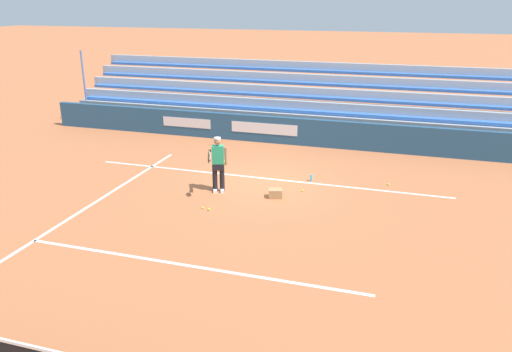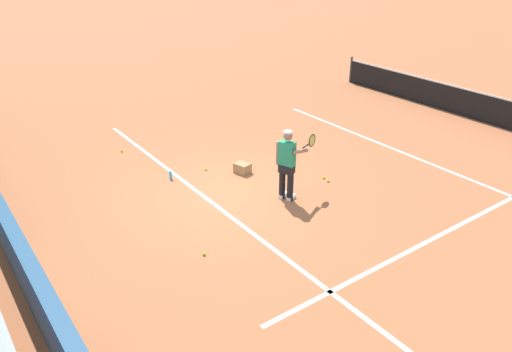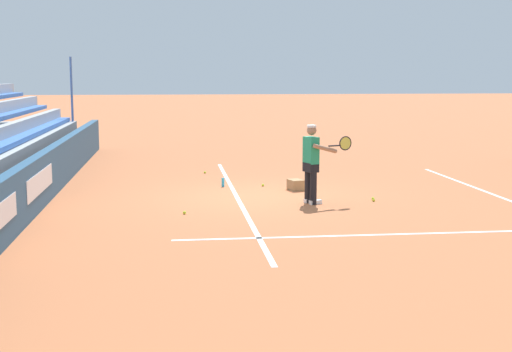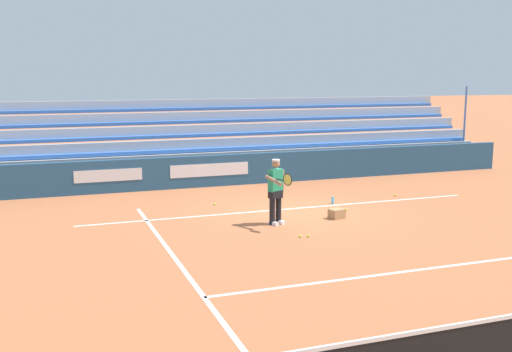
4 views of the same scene
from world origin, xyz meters
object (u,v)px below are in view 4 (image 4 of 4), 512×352
(tennis_ball_far_left, at_px, (308,236))
(tennis_ball_near_player, at_px, (395,195))
(tennis_ball_on_baseline, at_px, (215,204))
(water_bottle, at_px, (333,200))
(ball_box_cardboard, at_px, (337,214))
(tennis_ball_toward_net, at_px, (346,210))
(tennis_player, at_px, (276,191))
(tennis_ball_far_right, at_px, (300,236))

(tennis_ball_far_left, bearing_deg, tennis_ball_near_player, -143.06)
(tennis_ball_on_baseline, relative_size, water_bottle, 0.30)
(tennis_ball_near_player, relative_size, water_bottle, 0.30)
(ball_box_cardboard, relative_size, tennis_ball_toward_net, 6.06)
(tennis_player, height_order, tennis_ball_near_player, tennis_player)
(tennis_player, xyz_separation_m, tennis_ball_near_player, (-4.98, -2.09, -0.86))
(tennis_ball_toward_net, bearing_deg, tennis_player, 16.91)
(tennis_ball_far_right, relative_size, tennis_ball_far_left, 1.00)
(tennis_ball_near_player, bearing_deg, tennis_ball_far_left, 36.94)
(tennis_player, xyz_separation_m, tennis_ball_far_left, (-0.27, 1.45, -0.86))
(ball_box_cardboard, distance_m, tennis_ball_near_player, 3.78)
(tennis_ball_toward_net, distance_m, water_bottle, 1.00)
(tennis_ball_on_baseline, relative_size, tennis_ball_far_right, 1.00)
(tennis_ball_far_right, relative_size, tennis_ball_toward_net, 1.00)
(tennis_ball_near_player, distance_m, tennis_ball_far_right, 6.03)
(tennis_ball_on_baseline, bearing_deg, tennis_ball_far_left, 105.08)
(tennis_ball_near_player, xyz_separation_m, tennis_ball_toward_net, (2.50, 1.34, 0.00))
(tennis_player, bearing_deg, tennis_ball_near_player, -157.24)
(tennis_ball_on_baseline, relative_size, tennis_ball_far_left, 1.00)
(tennis_ball_on_baseline, bearing_deg, water_bottle, 163.27)
(water_bottle, bearing_deg, ball_box_cardboard, 66.26)
(tennis_ball_far_right, bearing_deg, tennis_ball_far_left, 168.70)
(tennis_ball_near_player, distance_m, tennis_ball_toward_net, 2.83)
(tennis_ball_toward_net, relative_size, water_bottle, 0.30)
(water_bottle, bearing_deg, tennis_ball_near_player, -172.04)
(ball_box_cardboard, xyz_separation_m, tennis_ball_far_left, (1.53, 1.49, -0.10))
(ball_box_cardboard, bearing_deg, water_bottle, -113.74)
(tennis_ball_far_left, bearing_deg, water_bottle, -125.51)
(tennis_ball_far_right, relative_size, water_bottle, 0.30)
(tennis_ball_near_player, height_order, water_bottle, water_bottle)
(ball_box_cardboard, relative_size, tennis_ball_near_player, 6.06)
(ball_box_cardboard, xyz_separation_m, tennis_ball_near_player, (-3.18, -2.05, -0.10))
(tennis_ball_near_player, bearing_deg, tennis_player, 22.76)
(ball_box_cardboard, bearing_deg, tennis_ball_near_player, -147.16)
(ball_box_cardboard, bearing_deg, tennis_ball_far_left, 44.22)
(tennis_player, height_order, tennis_ball_far_right, tennis_player)
(tennis_player, bearing_deg, tennis_ball_far_right, 92.83)
(tennis_ball_far_right, bearing_deg, ball_box_cardboard, -140.10)
(tennis_ball_on_baseline, bearing_deg, tennis_ball_near_player, 173.27)
(ball_box_cardboard, relative_size, tennis_ball_far_right, 6.06)
(tennis_ball_near_player, distance_m, water_bottle, 2.45)
(tennis_ball_on_baseline, height_order, tennis_ball_far_left, same)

